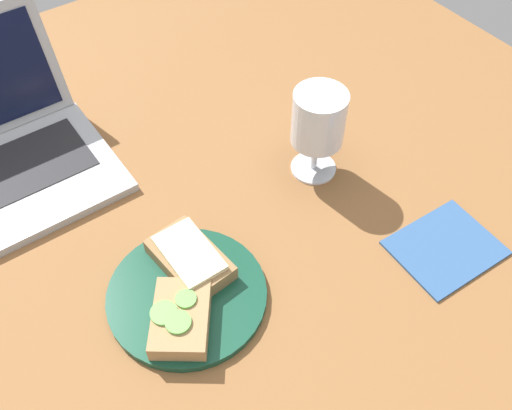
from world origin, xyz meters
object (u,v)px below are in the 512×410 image
sandwich_with_cheese (190,258)px  napkin (445,248)px  sandwich_with_cucumber (181,318)px  wine_glass (318,122)px  plate (187,295)px

sandwich_with_cheese → napkin: (31.01, -17.76, -2.39)cm
sandwich_with_cucumber → wine_glass: size_ratio=0.83×
napkin → wine_glass: bearing=103.2°
napkin → plate: bearing=157.1°
sandwich_with_cucumber → napkin: 38.18cm
sandwich_with_cucumber → sandwich_with_cheese: 8.88cm
plate → sandwich_with_cheese: bearing=51.7°
sandwich_with_cucumber → sandwich_with_cheese: bearing=51.5°
napkin → sandwich_with_cheese: bearing=150.2°
wine_glass → napkin: bearing=-76.8°
sandwich_with_cucumber → napkin: sandwich_with_cucumber is taller
sandwich_with_cheese → napkin: sandwich_with_cheese is taller
plate → napkin: 36.66cm
sandwich_with_cheese → wine_glass: 27.12cm
sandwich_with_cheese → wine_glass: wine_glass is taller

